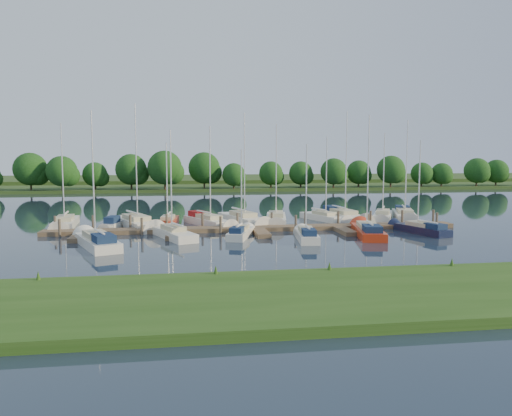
{
  "coord_description": "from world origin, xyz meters",
  "views": [
    {
      "loc": [
        -7.03,
        -39.47,
        7.19
      ],
      "look_at": [
        -0.05,
        8.0,
        2.2
      ],
      "focal_mm": 35.0,
      "sensor_mm": 36.0,
      "label": 1
    }
  ],
  "objects": [
    {
      "name": "sailboat_s_4",
      "position": [
        9.59,
        3.57,
        0.33
      ],
      "size": [
        3.62,
        8.99,
        11.31
      ],
      "rotation": [
        0.0,
        0.0,
        -0.21
      ],
      "color": "#B62B10",
      "rests_on": "ground"
    },
    {
      "name": "sailboat_n_9",
      "position": [
        15.41,
        14.08,
        0.28
      ],
      "size": [
        4.63,
        7.7,
        10.16
      ],
      "rotation": [
        0.0,
        0.0,
        2.7
      ],
      "color": "silver",
      "rests_on": "ground"
    },
    {
      "name": "sailboat_s_2",
      "position": [
        -1.98,
        4.23,
        0.32
      ],
      "size": [
        3.07,
        6.26,
        8.16
      ],
      "rotation": [
        0.0,
        0.0,
        -0.32
      ],
      "color": "silver",
      "rests_on": "ground"
    },
    {
      "name": "sailboat_s_0",
      "position": [
        -13.91,
        1.24,
        0.33
      ],
      "size": [
        4.71,
        8.67,
        11.22
      ],
      "rotation": [
        0.0,
        0.0,
        0.38
      ],
      "color": "silver",
      "rests_on": "ground"
    },
    {
      "name": "far_shore",
      "position": [
        0.0,
        75.0,
        0.3
      ],
      "size": [
        180.0,
        30.0,
        0.6
      ],
      "primitive_type": "cube",
      "color": "#2C481C",
      "rests_on": "ground"
    },
    {
      "name": "sailboat_n_10",
      "position": [
        18.35,
        14.74,
        0.32
      ],
      "size": [
        4.64,
        9.21,
        11.68
      ],
      "rotation": [
        0.0,
        0.0,
        2.81
      ],
      "color": "silver",
      "rests_on": "ground"
    },
    {
      "name": "dock",
      "position": [
        0.0,
        7.31,
        0.2
      ],
      "size": [
        40.0,
        6.0,
        0.4
      ],
      "color": "#4C3F2A",
      "rests_on": "ground"
    },
    {
      "name": "sailboat_n_6",
      "position": [
        2.91,
        13.18,
        0.28
      ],
      "size": [
        3.33,
        8.7,
        11.04
      ],
      "rotation": [
        0.0,
        0.0,
        2.96
      ],
      "color": "silver",
      "rests_on": "ground"
    },
    {
      "name": "sailboat_n_8",
      "position": [
        11.03,
        14.87,
        0.33
      ],
      "size": [
        3.39,
        10.05,
        12.57
      ],
      "rotation": [
        0.0,
        0.0,
        3.27
      ],
      "color": "silver",
      "rests_on": "ground"
    },
    {
      "name": "sailboat_n_3",
      "position": [
        -8.63,
        12.92,
        0.27
      ],
      "size": [
        2.22,
        6.98,
        8.93
      ],
      "rotation": [
        0.0,
        0.0,
        3.04
      ],
      "color": "#B62B10",
      "rests_on": "ground"
    },
    {
      "name": "ground",
      "position": [
        0.0,
        0.0,
        0.0
      ],
      "size": [
        260.0,
        260.0,
        0.0
      ],
      "primitive_type": "plane",
      "color": "#192132",
      "rests_on": "ground"
    },
    {
      "name": "sailboat_n_4",
      "position": [
        -4.44,
        12.32,
        0.33
      ],
      "size": [
        5.03,
        8.03,
        10.65
      ],
      "rotation": [
        0.0,
        0.0,
        3.61
      ],
      "color": "silver",
      "rests_on": "ground"
    },
    {
      "name": "sailboat_n_2",
      "position": [
        -11.73,
        12.09,
        0.28
      ],
      "size": [
        5.72,
        9.97,
        12.85
      ],
      "rotation": [
        0.0,
        0.0,
        3.56
      ],
      "color": "silver",
      "rests_on": "ground"
    },
    {
      "name": "motorboat",
      "position": [
        -14.13,
        11.47,
        0.32
      ],
      "size": [
        2.02,
        4.54,
        1.47
      ],
      "rotation": [
        0.0,
        0.0,
        2.94
      ],
      "color": "silver",
      "rests_on": "ground"
    },
    {
      "name": "sailboat_s_5",
      "position": [
        15.0,
        4.09,
        0.32
      ],
      "size": [
        3.22,
        7.07,
        9.06
      ],
      "rotation": [
        0.0,
        0.0,
        0.28
      ],
      "color": "black",
      "rests_on": "ground"
    },
    {
      "name": "sailboat_s_3",
      "position": [
        3.46,
        1.98,
        0.33
      ],
      "size": [
        2.24,
        6.68,
        8.63
      ],
      "rotation": [
        0.0,
        0.0,
        -0.12
      ],
      "color": "silver",
      "rests_on": "ground"
    },
    {
      "name": "distant_hill",
      "position": [
        0.0,
        100.0,
        0.7
      ],
      "size": [
        220.0,
        40.0,
        1.4
      ],
      "primitive_type": "cube",
      "color": "#314920",
      "rests_on": "ground"
    },
    {
      "name": "sailboat_n_0",
      "position": [
        -18.98,
        13.12,
        0.28
      ],
      "size": [
        2.67,
        8.59,
        10.91
      ],
      "rotation": [
        0.0,
        0.0,
        3.23
      ],
      "color": "silver",
      "rests_on": "ground"
    },
    {
      "name": "sailboat_s_1",
      "position": [
        -7.95,
        4.64,
        0.28
      ],
      "size": [
        4.09,
        7.59,
        9.92
      ],
      "rotation": [
        0.0,
        0.0,
        0.38
      ],
      "color": "silver",
      "rests_on": "ground"
    },
    {
      "name": "sailboat_n_5",
      "position": [
        -0.61,
        13.48,
        0.28
      ],
      "size": [
        4.67,
        9.55,
        12.18
      ],
      "rotation": [
        0.0,
        0.0,
        3.46
      ],
      "color": "silver",
      "rests_on": "ground"
    },
    {
      "name": "near_bank",
      "position": [
        0.0,
        -16.0,
        0.25
      ],
      "size": [
        90.0,
        10.0,
        0.5
      ],
      "primitive_type": "cube",
      "color": "#234614",
      "rests_on": "ground"
    },
    {
      "name": "sailboat_n_7",
      "position": [
        8.64,
        14.27,
        0.27
      ],
      "size": [
        3.99,
        7.53,
        9.71
      ],
      "rotation": [
        0.0,
        0.0,
        3.51
      ],
      "color": "silver",
      "rests_on": "ground"
    },
    {
      "name": "treeline",
      "position": [
        7.35,
        61.91,
        4.11
      ],
      "size": [
        145.21,
        10.34,
        8.32
      ],
      "color": "#38281C",
      "rests_on": "ground"
    },
    {
      "name": "mooring_pilings",
      "position": [
        0.0,
        8.43,
        0.6
      ],
      "size": [
        38.24,
        2.84,
        2.0
      ],
      "color": "#473D33",
      "rests_on": "ground"
    }
  ]
}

